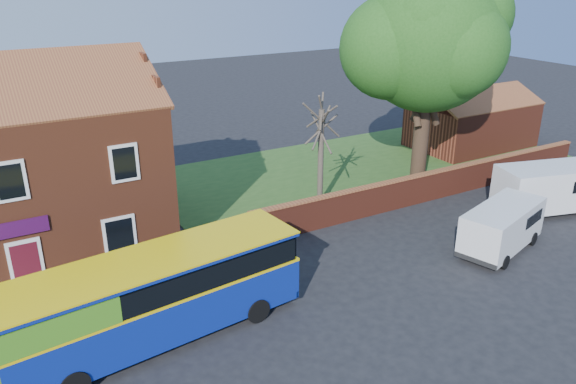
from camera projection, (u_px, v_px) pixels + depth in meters
ground at (289, 343)px, 18.57m from camera, size 120.00×120.00×0.00m
pavement at (38, 316)px, 19.94m from camera, size 18.00×3.50×0.12m
kerb at (46, 342)px, 18.53m from camera, size 18.00×0.15×0.14m
grass_strip at (365, 167)px, 35.04m from camera, size 26.00×12.00×0.04m
shop_building at (5, 179)px, 23.32m from camera, size 12.30×8.13×10.50m
boundary_wall at (435, 185)px, 29.92m from camera, size 22.00×0.38×1.60m
outbuilding at (471, 123)px, 38.62m from camera, size 8.20×5.06×4.17m
bus at (147, 297)px, 18.06m from camera, size 10.10×3.61×3.01m
van_near at (502, 226)px, 24.34m from camera, size 5.00×3.13×2.05m
van_far at (553, 187)px, 28.09m from camera, size 5.94×3.65×2.44m
large_tree at (428, 43)px, 29.84m from camera, size 9.84×7.79×12.01m
bare_tree at (321, 153)px, 28.27m from camera, size 2.10×2.50×5.60m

